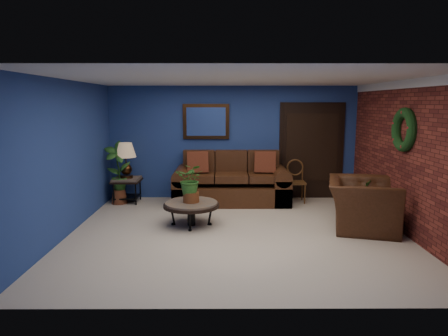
{
  "coord_description": "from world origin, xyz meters",
  "views": [
    {
      "loc": [
        -0.24,
        -6.38,
        2.13
      ],
      "look_at": [
        -0.21,
        0.55,
        1.0
      ],
      "focal_mm": 32.0,
      "sensor_mm": 36.0,
      "label": 1
    }
  ],
  "objects_px": {
    "armchair": "(362,204)",
    "end_table": "(127,184)",
    "side_chair": "(296,178)",
    "sofa": "(231,185)",
    "table_lamp": "(126,156)",
    "coffee_table": "(191,205)"
  },
  "relations": [
    {
      "from": "side_chair",
      "to": "coffee_table",
      "type": "bearing_deg",
      "value": -139.97
    },
    {
      "from": "end_table",
      "to": "table_lamp",
      "type": "bearing_deg",
      "value": 135.0
    },
    {
      "from": "end_table",
      "to": "coffee_table",
      "type": "bearing_deg",
      "value": -47.52
    },
    {
      "from": "armchair",
      "to": "end_table",
      "type": "bearing_deg",
      "value": 82.99
    },
    {
      "from": "coffee_table",
      "to": "table_lamp",
      "type": "height_order",
      "value": "table_lamp"
    },
    {
      "from": "coffee_table",
      "to": "side_chair",
      "type": "height_order",
      "value": "side_chair"
    },
    {
      "from": "table_lamp",
      "to": "armchair",
      "type": "xyz_separation_m",
      "value": [
        4.45,
        -1.83,
        -0.59
      ]
    },
    {
      "from": "side_chair",
      "to": "armchair",
      "type": "height_order",
      "value": "side_chair"
    },
    {
      "from": "armchair",
      "to": "sofa",
      "type": "bearing_deg",
      "value": 64.94
    },
    {
      "from": "sofa",
      "to": "coffee_table",
      "type": "xyz_separation_m",
      "value": [
        -0.74,
        -1.7,
        -0.0
      ]
    },
    {
      "from": "sofa",
      "to": "armchair",
      "type": "distance_m",
      "value": 2.89
    },
    {
      "from": "coffee_table",
      "to": "end_table",
      "type": "distance_m",
      "value": 2.24
    },
    {
      "from": "end_table",
      "to": "side_chair",
      "type": "relative_size",
      "value": 0.64
    },
    {
      "from": "table_lamp",
      "to": "side_chair",
      "type": "xyz_separation_m",
      "value": [
        3.65,
        0.07,
        -0.49
      ]
    },
    {
      "from": "side_chair",
      "to": "table_lamp",
      "type": "bearing_deg",
      "value": -177.75
    },
    {
      "from": "sofa",
      "to": "table_lamp",
      "type": "relative_size",
      "value": 3.36
    },
    {
      "from": "sofa",
      "to": "end_table",
      "type": "height_order",
      "value": "sofa"
    },
    {
      "from": "armchair",
      "to": "coffee_table",
      "type": "bearing_deg",
      "value": 101.88
    },
    {
      "from": "side_chair",
      "to": "sofa",
      "type": "bearing_deg",
      "value": -177.79
    },
    {
      "from": "coffee_table",
      "to": "end_table",
      "type": "xyz_separation_m",
      "value": [
        -1.51,
        1.65,
        0.05
      ]
    },
    {
      "from": "table_lamp",
      "to": "coffee_table",
      "type": "bearing_deg",
      "value": -47.52
    },
    {
      "from": "table_lamp",
      "to": "side_chair",
      "type": "height_order",
      "value": "table_lamp"
    }
  ]
}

